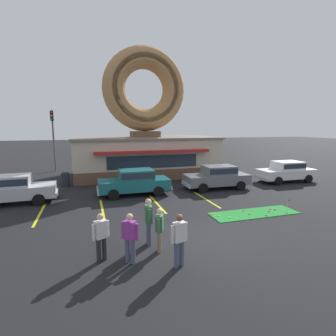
# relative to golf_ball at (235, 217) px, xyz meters

# --- Properties ---
(ground_plane) EXTENTS (160.00, 160.00, 0.00)m
(ground_plane) POSITION_rel_golf_ball_xyz_m (-2.38, -1.63, -0.05)
(ground_plane) COLOR black
(donut_shop_building) EXTENTS (12.30, 6.75, 10.96)m
(donut_shop_building) POSITION_rel_golf_ball_xyz_m (-1.60, 12.31, 3.69)
(donut_shop_building) COLOR brown
(donut_shop_building) RESTS_ON ground
(putting_mat) EXTENTS (4.49, 1.40, 0.03)m
(putting_mat) POSITION_rel_golf_ball_xyz_m (1.28, 0.33, -0.04)
(putting_mat) COLOR #1E842D
(putting_mat) RESTS_ON ground
(mini_donut_near_left) EXTENTS (0.13, 0.13, 0.04)m
(mini_donut_near_left) POSITION_rel_golf_ball_xyz_m (-0.81, 0.77, -0.00)
(mini_donut_near_left) COLOR #E5C666
(mini_donut_near_left) RESTS_ON putting_mat
(mini_donut_near_right) EXTENTS (0.13, 0.13, 0.04)m
(mini_donut_near_right) POSITION_rel_golf_ball_xyz_m (1.59, -0.18, -0.00)
(mini_donut_near_right) COLOR #A5724C
(mini_donut_near_right) RESTS_ON putting_mat
(mini_donut_mid_left) EXTENTS (0.13, 0.13, 0.04)m
(mini_donut_mid_left) POSITION_rel_golf_ball_xyz_m (2.59, 0.42, -0.00)
(mini_donut_mid_left) COLOR #A5724C
(mini_donut_mid_left) RESTS_ON putting_mat
(mini_donut_mid_centre) EXTENTS (0.13, 0.13, 0.04)m
(mini_donut_mid_centre) POSITION_rel_golf_ball_xyz_m (0.93, 0.23, -0.00)
(mini_donut_mid_centre) COLOR #D8667F
(mini_donut_mid_centre) RESTS_ON putting_mat
(mini_donut_mid_right) EXTENTS (0.13, 0.13, 0.04)m
(mini_donut_mid_right) POSITION_rel_golf_ball_xyz_m (-0.26, 0.05, -0.00)
(mini_donut_mid_right) COLOR #E5C666
(mini_donut_mid_right) RESTS_ON putting_mat
(mini_donut_far_left) EXTENTS (0.13, 0.13, 0.04)m
(mini_donut_far_left) POSITION_rel_golf_ball_xyz_m (0.96, 0.77, -0.00)
(mini_donut_far_left) COLOR #A5724C
(mini_donut_far_left) RESTS_ON putting_mat
(mini_donut_far_centre) EXTENTS (0.13, 0.13, 0.04)m
(mini_donut_far_centre) POSITION_rel_golf_ball_xyz_m (-0.64, 0.45, -0.00)
(mini_donut_far_centre) COLOR #E5C666
(mini_donut_far_centre) RESTS_ON putting_mat
(mini_donut_far_right) EXTENTS (0.13, 0.13, 0.04)m
(mini_donut_far_right) POSITION_rel_golf_ball_xyz_m (2.45, 0.60, -0.00)
(mini_donut_far_right) COLOR #D8667F
(mini_donut_far_right) RESTS_ON putting_mat
(mini_donut_extra) EXTENTS (0.13, 0.13, 0.04)m
(mini_donut_extra) POSITION_rel_golf_ball_xyz_m (2.14, 0.30, -0.00)
(mini_donut_extra) COLOR #D17F47
(mini_donut_extra) RESTS_ON putting_mat
(golf_ball) EXTENTS (0.04, 0.04, 0.04)m
(golf_ball) POSITION_rel_golf_ball_xyz_m (0.00, 0.00, 0.00)
(golf_ball) COLOR white
(golf_ball) RESTS_ON putting_mat
(putting_flag_pin) EXTENTS (0.13, 0.01, 0.55)m
(putting_flag_pin) POSITION_rel_golf_ball_xyz_m (3.31, 0.31, 0.39)
(putting_flag_pin) COLOR silver
(putting_flag_pin) RESTS_ON putting_mat
(car_white) EXTENTS (4.58, 2.03, 1.60)m
(car_white) POSITION_rel_golf_ball_xyz_m (8.21, 6.09, 0.82)
(car_white) COLOR silver
(car_white) RESTS_ON ground
(car_silver) EXTENTS (4.62, 2.10, 1.60)m
(car_silver) POSITION_rel_golf_ball_xyz_m (-10.63, 5.81, 0.82)
(car_silver) COLOR #B2B5BA
(car_silver) RESTS_ON ground
(car_grey) EXTENTS (4.63, 2.13, 1.60)m
(car_grey) POSITION_rel_golf_ball_xyz_m (2.03, 5.65, 0.82)
(car_grey) COLOR slate
(car_grey) RESTS_ON ground
(car_teal) EXTENTS (4.57, 2.00, 1.60)m
(car_teal) POSITION_rel_golf_ball_xyz_m (-3.74, 5.72, 0.82)
(car_teal) COLOR #196066
(car_teal) RESTS_ON ground
(pedestrian_blue_sweater_man) EXTENTS (0.58, 0.34, 1.68)m
(pedestrian_blue_sweater_man) POSITION_rel_golf_ball_xyz_m (-3.96, -3.23, 0.88)
(pedestrian_blue_sweater_man) COLOR #474C66
(pedestrian_blue_sweater_man) RESTS_ON ground
(pedestrian_hooded_kid) EXTENTS (0.54, 0.38, 1.59)m
(pedestrian_hooded_kid) POSITION_rel_golf_ball_xyz_m (-6.23, -2.18, 0.82)
(pedestrian_hooded_kid) COLOR #232328
(pedestrian_hooded_kid) RESTS_ON ground
(pedestrian_leather_jacket_man) EXTENTS (0.37, 0.55, 1.54)m
(pedestrian_leather_jacket_man) POSITION_rel_golf_ball_xyz_m (-4.27, -2.09, 0.79)
(pedestrian_leather_jacket_man) COLOR #7F7056
(pedestrian_leather_jacket_man) RESTS_ON ground
(pedestrian_clipboard_woman) EXTENTS (0.49, 0.42, 1.63)m
(pedestrian_clipboard_woman) POSITION_rel_golf_ball_xyz_m (-5.36, -2.57, 0.85)
(pedestrian_clipboard_woman) COLOR #474C66
(pedestrian_clipboard_woman) RESTS_ON ground
(pedestrian_beanie_man) EXTENTS (0.27, 0.59, 1.74)m
(pedestrian_beanie_man) POSITION_rel_golf_ball_xyz_m (-4.51, -1.48, 0.92)
(pedestrian_beanie_man) COLOR #474C66
(pedestrian_beanie_man) RESTS_ON ground
(trash_bin) EXTENTS (0.57, 0.57, 0.97)m
(trash_bin) POSITION_rel_golf_ball_xyz_m (-8.12, 9.59, 0.45)
(trash_bin) COLOR #232833
(trash_bin) RESTS_ON ground
(traffic_light_pole) EXTENTS (0.28, 0.47, 5.80)m
(traffic_light_pole) POSITION_rel_golf_ball_xyz_m (-9.52, 16.68, 3.66)
(traffic_light_pole) COLOR #595B60
(traffic_light_pole) RESTS_ON ground
(parking_stripe_far_left) EXTENTS (0.12, 3.60, 0.01)m
(parking_stripe_far_left) POSITION_rel_golf_ball_xyz_m (-8.91, 3.37, -0.05)
(parking_stripe_far_left) COLOR yellow
(parking_stripe_far_left) RESTS_ON ground
(parking_stripe_left) EXTENTS (0.12, 3.60, 0.01)m
(parking_stripe_left) POSITION_rel_golf_ball_xyz_m (-5.91, 3.37, -0.05)
(parking_stripe_left) COLOR yellow
(parking_stripe_left) RESTS_ON ground
(parking_stripe_mid_left) EXTENTS (0.12, 3.60, 0.01)m
(parking_stripe_mid_left) POSITION_rel_golf_ball_xyz_m (-2.91, 3.37, -0.05)
(parking_stripe_mid_left) COLOR yellow
(parking_stripe_mid_left) RESTS_ON ground
(parking_stripe_centre) EXTENTS (0.12, 3.60, 0.01)m
(parking_stripe_centre) POSITION_rel_golf_ball_xyz_m (0.09, 3.37, -0.05)
(parking_stripe_centre) COLOR yellow
(parking_stripe_centre) RESTS_ON ground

